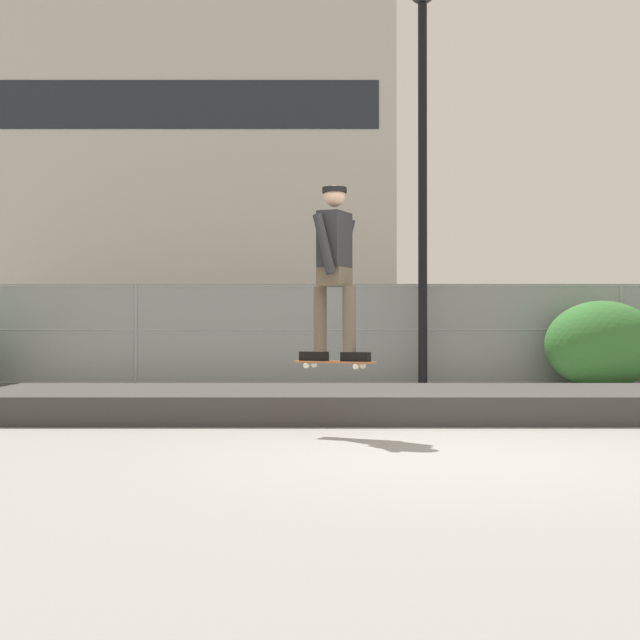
% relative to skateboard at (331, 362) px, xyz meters
% --- Properties ---
extents(ground_plane, '(120.00, 120.00, 0.00)m').
position_rel_skateboard_xyz_m(ground_plane, '(0.92, -1.39, -0.72)').
color(ground_plane, gray).
extents(gravel_berm, '(10.06, 2.42, 0.32)m').
position_rel_skateboard_xyz_m(gravel_berm, '(0.92, 1.97, -0.56)').
color(gravel_berm, '#3D3A38').
rests_on(gravel_berm, ground_plane).
extents(skateboard, '(0.81, 0.51, 0.07)m').
position_rel_skateboard_xyz_m(skateboard, '(0.00, 0.00, 0.00)').
color(skateboard, '#9E5B33').
extents(skater, '(0.70, 0.62, 1.71)m').
position_rel_skateboard_xyz_m(skater, '(0.00, 0.00, 0.98)').
color(skater, black).
rests_on(skater, skateboard).
extents(chain_fence, '(26.45, 0.06, 1.85)m').
position_rel_skateboard_xyz_m(chain_fence, '(0.92, 7.37, 0.22)').
color(chain_fence, gray).
rests_on(chain_fence, ground_plane).
extents(street_lamp, '(0.44, 0.44, 7.13)m').
position_rel_skateboard_xyz_m(street_lamp, '(1.67, 6.89, 3.69)').
color(street_lamp, black).
rests_on(street_lamp, ground_plane).
extents(parked_car_near, '(4.48, 2.11, 1.66)m').
position_rel_skateboard_xyz_m(parked_car_near, '(-4.57, 10.70, 0.12)').
color(parked_car_near, '#B7BABF').
rests_on(parked_car_near, ground_plane).
extents(parked_car_mid, '(4.54, 2.25, 1.66)m').
position_rel_skateboard_xyz_m(parked_car_mid, '(1.18, 10.90, 0.12)').
color(parked_car_mid, navy).
rests_on(parked_car_mid, ground_plane).
extents(library_building, '(22.68, 13.34, 20.09)m').
position_rel_skateboard_xyz_m(library_building, '(-7.57, 42.67, 9.33)').
color(library_building, '#B2AFA8').
rests_on(library_building, ground_plane).
extents(shrub_right, '(1.97, 1.61, 1.52)m').
position_rel_skateboard_xyz_m(shrub_right, '(4.75, 6.69, 0.05)').
color(shrub_right, '#336B2D').
rests_on(shrub_right, ground_plane).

